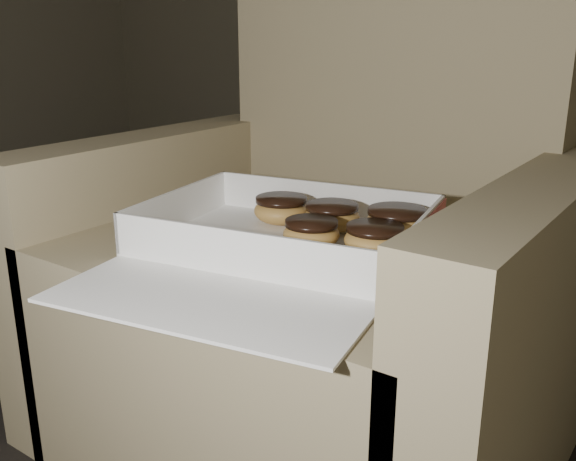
{
  "coord_description": "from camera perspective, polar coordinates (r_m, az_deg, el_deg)",
  "views": [
    {
      "loc": [
        1.45,
        -0.71,
        0.77
      ],
      "look_at": [
        0.87,
        0.11,
        0.45
      ],
      "focal_mm": 40.0,
      "sensor_mm": 36.0,
      "label": 1
    }
  ],
  "objects": [
    {
      "name": "donut_d",
      "position": [
        1.03,
        2.09,
        -0.19
      ],
      "size": [
        0.09,
        0.09,
        0.05
      ],
      "color": "#C79045",
      "rests_on": "bakery_box"
    },
    {
      "name": "crumb_a",
      "position": [
        1.03,
        -5.69,
        -1.6
      ],
      "size": [
        0.01,
        0.01,
        0.0
      ],
      "primitive_type": "ellipsoid",
      "color": "black",
      "rests_on": "bakery_box"
    },
    {
      "name": "bakery_box",
      "position": [
        1.02,
        -0.93,
        -1.47
      ],
      "size": [
        0.52,
        0.59,
        0.07
      ],
      "rotation": [
        0.0,
        0.0,
        0.18
      ],
      "color": "white",
      "rests_on": "armchair"
    },
    {
      "name": "donut_c",
      "position": [
        1.16,
        -0.6,
        1.92
      ],
      "size": [
        0.1,
        0.1,
        0.05
      ],
      "color": "#C79045",
      "rests_on": "bakery_box"
    },
    {
      "name": "donut_b",
      "position": [
        1.01,
        7.71,
        -0.74
      ],
      "size": [
        0.1,
        0.1,
        0.05
      ],
      "color": "#C79045",
      "rests_on": "bakery_box"
    },
    {
      "name": "crumb_c",
      "position": [
        1.01,
        -1.02,
        -1.93
      ],
      "size": [
        0.01,
        0.01,
        0.0
      ],
      "primitive_type": "ellipsoid",
      "color": "black",
      "rests_on": "bakery_box"
    },
    {
      "name": "donut_e",
      "position": [
        1.09,
        9.64,
        0.7
      ],
      "size": [
        0.11,
        0.11,
        0.05
      ],
      "color": "#C79045",
      "rests_on": "bakery_box"
    },
    {
      "name": "donut_a",
      "position": [
        1.12,
        3.91,
        1.27
      ],
      "size": [
        0.1,
        0.1,
        0.05
      ],
      "color": "#C79045",
      "rests_on": "bakery_box"
    },
    {
      "name": "crumb_b",
      "position": [
        0.92,
        4.43,
        -4.0
      ],
      "size": [
        0.01,
        0.01,
        0.0
      ],
      "primitive_type": "ellipsoid",
      "color": "black",
      "rests_on": "bakery_box"
    },
    {
      "name": "armchair",
      "position": [
        1.22,
        2.7,
        -5.12
      ],
      "size": [
        0.9,
        0.76,
        0.94
      ],
      "color": "#847954",
      "rests_on": "floor"
    },
    {
      "name": "crumb_d",
      "position": [
        0.92,
        6.85,
        -3.9
      ],
      "size": [
        0.01,
        0.01,
        0.0
      ],
      "primitive_type": "ellipsoid",
      "color": "black",
      "rests_on": "bakery_box"
    }
  ]
}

